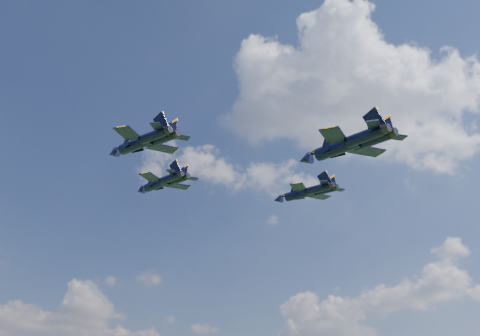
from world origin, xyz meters
The scene contains 4 objects.
jet_lead centered at (-0.78, 22.49, 62.85)m, with size 11.17×14.51×3.45m.
jet_left centered at (-16.49, 2.90, 59.69)m, with size 11.04×14.62×3.45m.
jet_right centered at (21.21, 7.65, 61.80)m, with size 11.19×14.77×3.49m.
jet_slot centered at (7.00, -14.32, 59.81)m, with size 13.59×17.44×4.17m.
Camera 1 is at (-54.92, -67.74, 24.61)m, focal length 45.00 mm.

